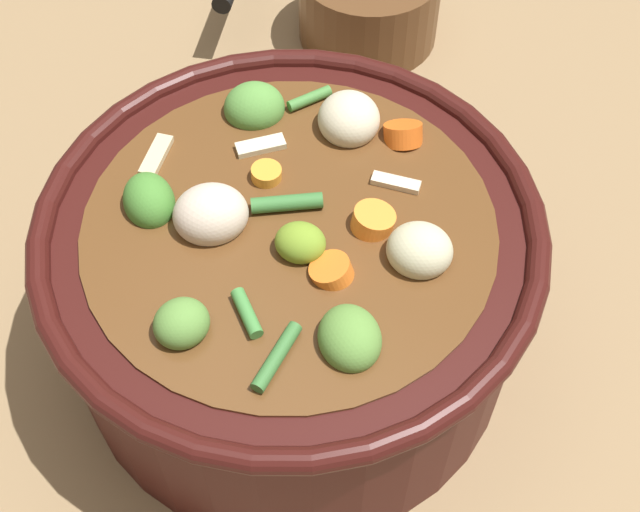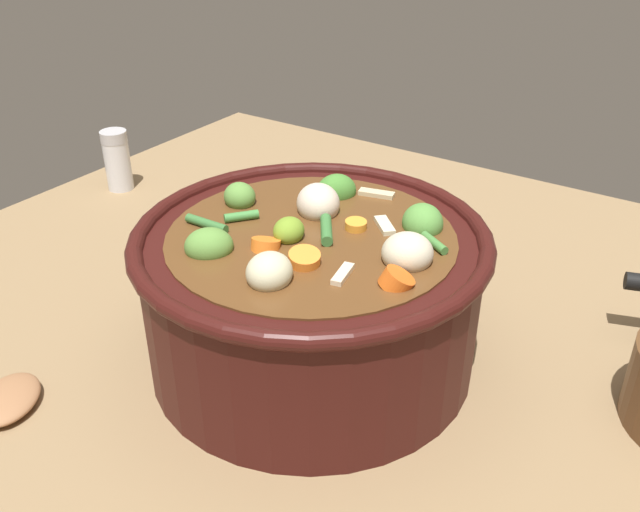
# 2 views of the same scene
# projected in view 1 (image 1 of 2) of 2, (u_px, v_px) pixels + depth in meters

# --- Properties ---
(ground_plane) EXTENTS (1.10, 1.10, 0.00)m
(ground_plane) POSITION_uv_depth(u_px,v_px,m) (294.00, 336.00, 0.65)
(ground_plane) COLOR #8C704C
(cooking_pot) EXTENTS (0.33, 0.33, 0.16)m
(cooking_pot) POSITION_uv_depth(u_px,v_px,m) (292.00, 280.00, 0.59)
(cooking_pot) COLOR #38110F
(cooking_pot) RESTS_ON ground_plane
(small_saucepan) EXTENTS (0.17, 0.21, 0.07)m
(small_saucepan) POSITION_uv_depth(u_px,v_px,m) (365.00, 2.00, 0.82)
(small_saucepan) COLOR brown
(small_saucepan) RESTS_ON ground_plane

